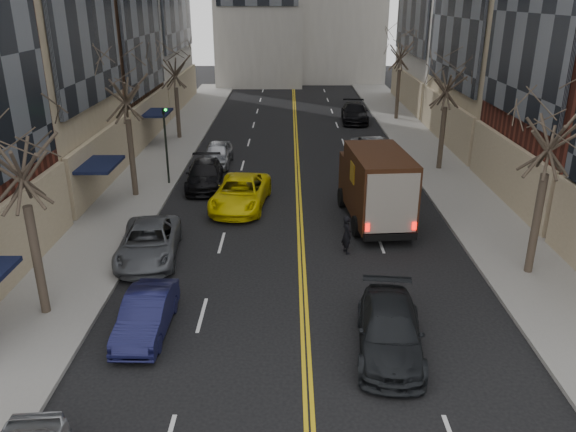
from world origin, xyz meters
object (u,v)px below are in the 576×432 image
taxi (241,193)px  pedestrian (347,234)px  observer_sedan (390,331)px  ups_truck (375,186)px

taxi → pedestrian: pedestrian is taller
observer_sedan → taxi: taxi is taller
ups_truck → pedestrian: 4.01m
ups_truck → taxi: ups_truck is taller
taxi → pedestrian: 7.35m
ups_truck → pedestrian: (-1.65, -3.52, -0.95)m
observer_sedan → ups_truck: bearing=90.9°
pedestrian → taxi: bearing=23.6°
observer_sedan → taxi: bearing=120.3°
observer_sedan → pedestrian: 7.05m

